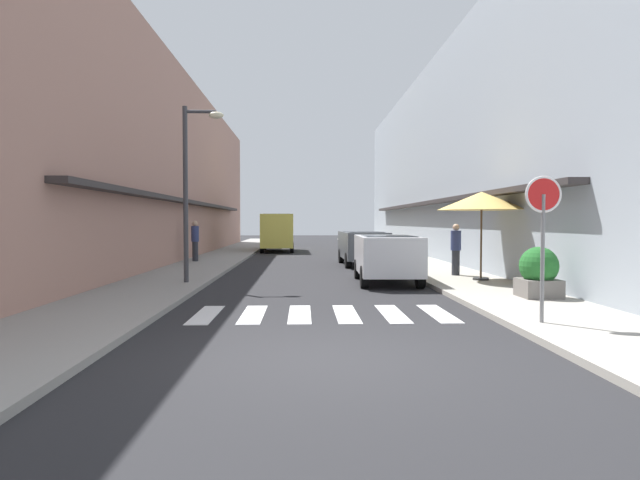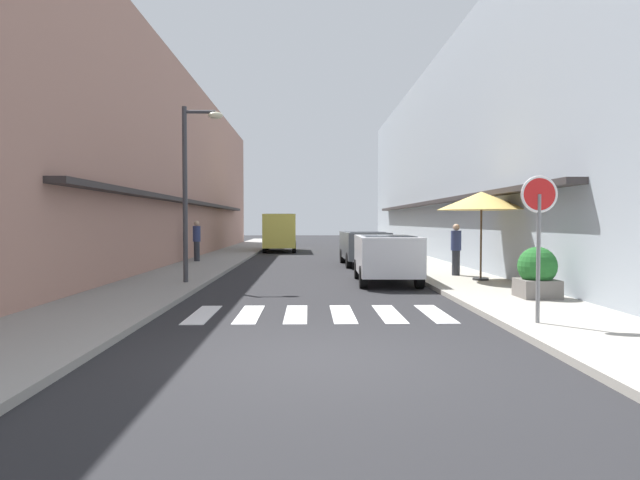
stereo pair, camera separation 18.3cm
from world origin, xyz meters
The scene contains 15 objects.
ground_plane centered at (0.00, 17.89, 0.00)m, with size 98.40×98.40×0.00m, color #232326.
sidewalk_left centered at (-4.58, 17.89, 0.06)m, with size 2.71×62.62×0.12m, color gray.
sidewalk_right centered at (4.58, 17.89, 0.06)m, with size 2.71×62.62×0.12m, color #9E998E.
building_row_left centered at (-8.43, 19.13, 4.50)m, with size 5.50×42.25×9.00m.
building_row_right centered at (8.43, 19.13, 4.94)m, with size 5.50×42.25×9.89m.
crosswalk centered at (0.00, 3.56, 0.01)m, with size 5.20×2.20×0.01m.
parked_car_near centered at (2.17, 9.07, 0.92)m, with size 1.91×3.95×1.47m.
parked_car_mid centered at (2.17, 15.77, 0.92)m, with size 1.90×4.32×1.47m.
delivery_van centered at (-2.02, 26.82, 1.41)m, with size 2.12×5.45×2.37m.
round_street_sign centered at (3.80, 1.93, 2.09)m, with size 0.65×0.07×2.58m.
street_lamp centered at (-3.63, 8.46, 3.27)m, with size 1.19×0.28×5.12m.
cafe_umbrella centered at (5.01, 8.81, 2.51)m, with size 2.65×2.65×2.68m.
planter_corner centered at (5.13, 5.06, 0.70)m, with size 0.90×0.90×1.19m.
pedestrian_walking_near centered at (4.65, 10.27, 1.02)m, with size 0.34×0.34×1.70m.
pedestrian_walking_far centered at (-5.24, 16.91, 1.09)m, with size 0.34×0.34×1.82m.
Camera 1 is at (-0.41, -7.38, 1.90)m, focal length 30.26 mm.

